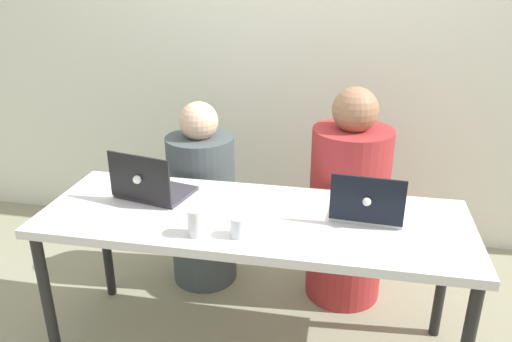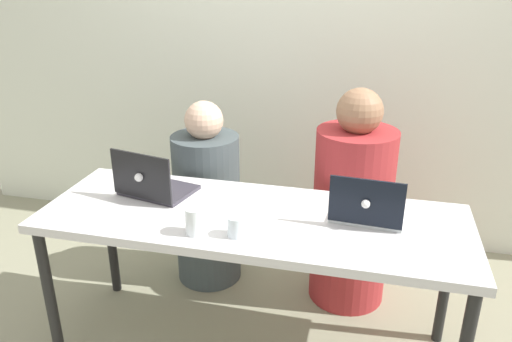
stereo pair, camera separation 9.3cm
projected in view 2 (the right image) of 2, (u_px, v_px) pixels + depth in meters
back_wall at (302, 40)px, 3.10m from camera, size 4.86×0.10×2.62m
desk at (252, 228)px, 2.20m from camera, size 1.87×0.66×0.73m
person_on_left at (207, 203)px, 2.86m from camera, size 0.46×0.46×1.08m
person_on_right at (352, 211)px, 2.66m from camera, size 0.50×0.50×1.19m
laptop_back_right at (367, 210)px, 2.11m from camera, size 0.32×0.27×0.22m
laptop_back_left at (153, 185)px, 2.34m from camera, size 0.37×0.31×0.24m
water_glass_left at (195, 223)px, 2.01m from camera, size 0.08×0.08×0.11m
water_glass_center at (236, 227)px, 1.99m from camera, size 0.07×0.07×0.09m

